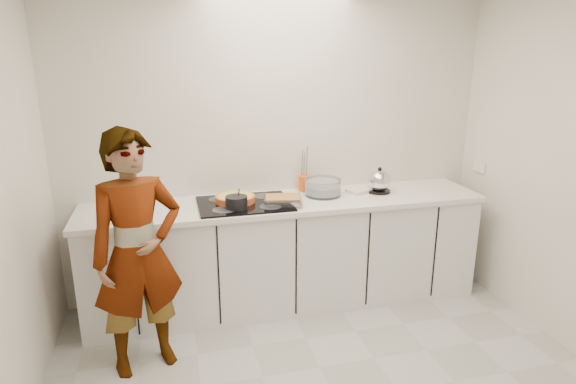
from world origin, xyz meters
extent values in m
cube|color=silver|center=(0.00, 1.60, 1.30)|extent=(3.60, 0.00, 2.60)
cube|color=white|center=(1.79, 1.33, 1.07)|extent=(0.02, 0.15, 0.09)
cube|color=white|center=(0.00, 1.28, 0.43)|extent=(3.20, 0.58, 0.87)
cube|color=white|center=(0.00, 1.28, 0.89)|extent=(3.24, 0.64, 0.04)
cube|color=black|center=(-0.35, 1.26, 0.92)|extent=(0.72, 0.54, 0.01)
cylinder|color=#CD592A|center=(-0.41, 1.30, 0.95)|extent=(0.34, 0.34, 0.05)
cylinder|color=#EED060|center=(-0.41, 1.30, 0.97)|extent=(0.29, 0.29, 0.01)
cylinder|color=black|center=(-0.43, 1.14, 0.97)|extent=(0.19, 0.19, 0.09)
cylinder|color=silver|center=(-0.41, 1.16, 1.01)|extent=(0.02, 0.07, 0.14)
cube|color=silver|center=(-0.06, 1.17, 0.95)|extent=(0.33, 0.26, 0.05)
cube|color=#C98E43|center=(-0.06, 1.17, 0.97)|extent=(0.29, 0.23, 0.02)
cylinder|color=silver|center=(0.32, 1.35, 0.98)|extent=(0.31, 0.31, 0.14)
cylinder|color=white|center=(0.32, 1.35, 0.96)|extent=(0.26, 0.26, 0.06)
cube|color=white|center=(0.65, 1.35, 0.93)|extent=(0.23, 0.20, 0.03)
cylinder|color=black|center=(0.81, 1.32, 0.92)|extent=(0.24, 0.24, 0.02)
sphere|color=silver|center=(0.81, 1.32, 1.01)|extent=(0.23, 0.23, 0.19)
sphere|color=black|center=(0.81, 1.32, 1.11)|extent=(0.04, 0.04, 0.03)
cylinder|color=#EB5712|center=(0.22, 1.52, 0.98)|extent=(0.12, 0.12, 0.13)
imported|color=white|center=(-1.14, 0.69, 0.82)|extent=(0.69, 0.56, 1.63)
camera|label=1|loc=(-0.90, -2.30, 2.07)|focal=30.00mm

